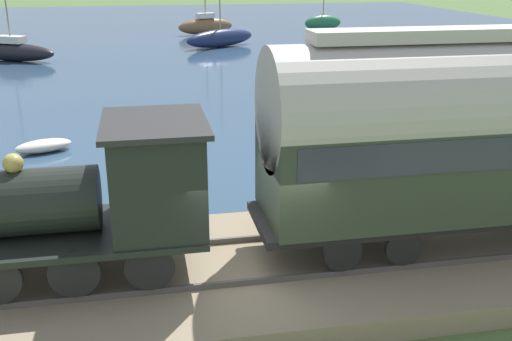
% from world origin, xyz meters
% --- Properties ---
extents(ground_plane, '(200.00, 200.00, 0.00)m').
position_xyz_m(ground_plane, '(0.00, 0.00, 0.00)').
color(ground_plane, '#476033').
extents(harbor_water, '(80.00, 80.00, 0.01)m').
position_xyz_m(harbor_water, '(43.27, 0.00, 0.00)').
color(harbor_water, '#2D4760').
rests_on(harbor_water, ground).
extents(rail_embankment, '(5.05, 56.00, 0.58)m').
position_xyz_m(rail_embankment, '(0.44, 0.00, 0.23)').
color(rail_embankment, '#84755B').
rests_on(rail_embankment, ground).
extents(steam_locomotive, '(2.42, 5.35, 3.18)m').
position_xyz_m(steam_locomotive, '(0.44, 2.82, 2.17)').
color(steam_locomotive, black).
rests_on(steam_locomotive, rail_embankment).
extents(passenger_coach, '(2.42, 9.97, 4.44)m').
position_xyz_m(passenger_coach, '(0.44, -5.15, 2.99)').
color(passenger_coach, black).
rests_on(passenger_coach, rail_embankment).
extents(sailboat_green, '(1.90, 3.91, 7.82)m').
position_xyz_m(sailboat_green, '(45.44, -15.33, 0.76)').
color(sailboat_green, '#236B42').
rests_on(sailboat_green, harbor_water).
extents(sailboat_navy, '(4.61, 6.09, 6.65)m').
position_xyz_m(sailboat_navy, '(35.80, -4.26, 0.69)').
color(sailboat_navy, '#192347').
rests_on(sailboat_navy, harbor_water).
extents(sailboat_brown, '(2.88, 5.38, 6.30)m').
position_xyz_m(sailboat_brown, '(44.24, -4.08, 0.78)').
color(sailboat_brown, brown).
rests_on(sailboat_brown, harbor_water).
extents(sailboat_black, '(4.41, 6.33, 7.16)m').
position_xyz_m(sailboat_black, '(31.69, 10.09, 0.66)').
color(sailboat_black, black).
rests_on(sailboat_black, harbor_water).
extents(rowboat_near_shore, '(2.58, 2.26, 0.43)m').
position_xyz_m(rowboat_near_shore, '(11.67, -8.45, 0.22)').
color(rowboat_near_shore, '#B7B2A3').
rests_on(rowboat_near_shore, harbor_water).
extents(rowboat_far_out, '(1.43, 2.05, 0.43)m').
position_xyz_m(rowboat_far_out, '(10.44, 5.33, 0.22)').
color(rowboat_far_out, beige).
rests_on(rowboat_far_out, harbor_water).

